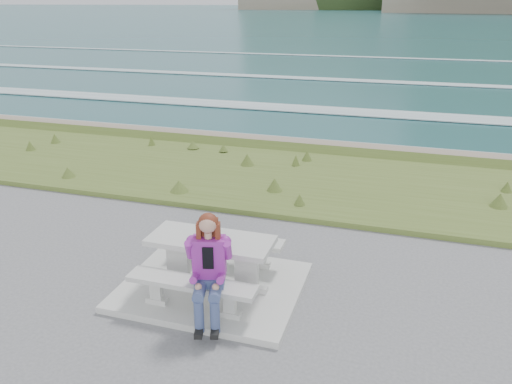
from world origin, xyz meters
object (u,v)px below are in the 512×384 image
at_px(bench_landward, 192,287).
at_px(seated_woman, 209,284).
at_px(picnic_table, 211,249).
at_px(bench_seaward, 228,242).

bearing_deg(bench_landward, seated_woman, -23.65).
relative_size(bench_landward, seated_woman, 1.24).
distance_m(bench_landward, seated_woman, 0.38).
bearing_deg(picnic_table, seated_woman, -69.96).
distance_m(bench_seaward, seated_woman, 1.57).
height_order(bench_landward, bench_seaward, same).
relative_size(bench_landward, bench_seaward, 1.00).
height_order(picnic_table, seated_woman, seated_woman).
xyz_separation_m(bench_seaward, seated_woman, (0.30, -1.53, 0.18)).
relative_size(picnic_table, bench_seaward, 1.00).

